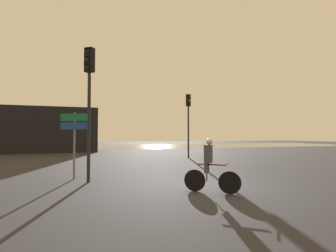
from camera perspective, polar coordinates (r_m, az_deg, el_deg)
ground_plane at (r=9.34m, az=7.18°, el=-12.54°), size 120.00×120.00×0.00m
water_strip at (r=39.20m, az=-12.95°, el=-4.45°), size 80.00×16.00×0.01m
distant_building at (r=29.47m, az=-29.49°, el=-0.73°), size 14.50×4.00×4.46m
traffic_light_far_right at (r=19.89m, az=4.46°, el=2.64°), size 0.40×0.42×4.80m
traffic_light_near_left at (r=10.15m, az=-16.78°, el=7.68°), size 0.41×0.42×4.94m
direction_sign_post at (r=10.82m, az=-19.76°, el=-1.44°), size 1.01×0.49×2.60m
cyclist at (r=8.01m, az=9.04°, el=-8.36°), size 1.33×1.14×1.62m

